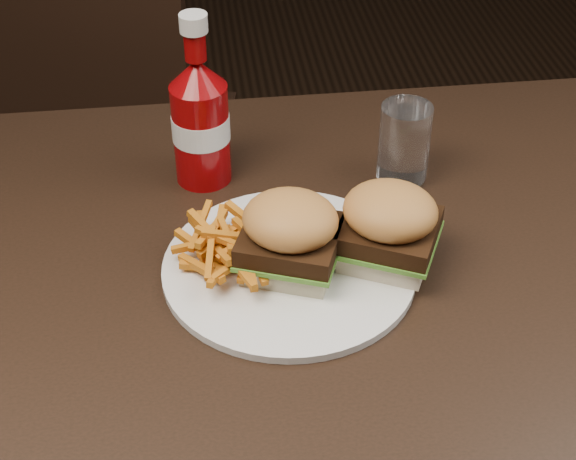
{
  "coord_description": "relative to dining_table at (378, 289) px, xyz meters",
  "views": [
    {
      "loc": [
        -0.19,
        -0.7,
        1.38
      ],
      "look_at": [
        -0.1,
        0.03,
        0.8
      ],
      "focal_mm": 55.0,
      "sensor_mm": 36.0,
      "label": 1
    }
  ],
  "objects": [
    {
      "name": "fries_pile",
      "position": [
        -0.16,
        0.03,
        0.05
      ],
      "size": [
        0.13,
        0.13,
        0.04
      ],
      "primitive_type": null,
      "rotation": [
        0.0,
        0.0,
        -0.41
      ],
      "color": "#BA5809",
      "rests_on": "plate"
    },
    {
      "name": "sandwich_half_b",
      "position": [
        0.01,
        0.02,
        0.04
      ],
      "size": [
        0.12,
        0.12,
        0.02
      ],
      "primitive_type": "cube",
      "rotation": [
        0.0,
        0.0,
        -0.45
      ],
      "color": "beige",
      "rests_on": "plate"
    },
    {
      "name": "chair_far",
      "position": [
        -0.35,
        0.78,
        -0.3
      ],
      "size": [
        0.52,
        0.52,
        0.04
      ],
      "primitive_type": "cube",
      "rotation": [
        0.0,
        0.0,
        2.93
      ],
      "color": "black",
      "rests_on": "ground"
    },
    {
      "name": "dining_table",
      "position": [
        0.0,
        0.0,
        0.0
      ],
      "size": [
        1.2,
        0.8,
        0.04
      ],
      "primitive_type": "cube",
      "color": "black",
      "rests_on": "ground"
    },
    {
      "name": "plate",
      "position": [
        -0.1,
        0.02,
        0.03
      ],
      "size": [
        0.28,
        0.28,
        0.01
      ],
      "primitive_type": "cylinder",
      "color": "white",
      "rests_on": "dining_table"
    },
    {
      "name": "sandwich_half_a",
      "position": [
        -0.1,
        0.02,
        0.04
      ],
      "size": [
        0.12,
        0.11,
        0.02
      ],
      "primitive_type": "cube",
      "rotation": [
        0.0,
        0.0,
        -0.36
      ],
      "color": "beige",
      "rests_on": "plate"
    },
    {
      "name": "tumbler",
      "position": [
        0.06,
        0.18,
        0.08
      ],
      "size": [
        0.07,
        0.07,
        0.1
      ],
      "primitive_type": "cylinder",
      "rotation": [
        0.0,
        0.0,
        0.16
      ],
      "color": "white",
      "rests_on": "dining_table"
    },
    {
      "name": "ketchup_bottle",
      "position": [
        -0.18,
        0.21,
        0.08
      ],
      "size": [
        0.08,
        0.08,
        0.14
      ],
      "primitive_type": "cylinder",
      "rotation": [
        0.0,
        0.0,
        0.2
      ],
      "color": "#7F0407",
      "rests_on": "dining_table"
    }
  ]
}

